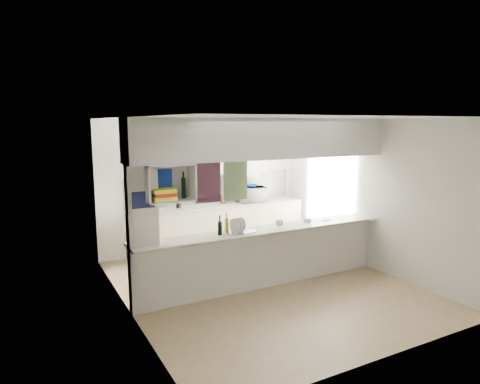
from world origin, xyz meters
TOP-DOWN VIEW (x-y plane):
  - floor at (0.00, 0.00)m, footprint 4.80×4.80m
  - ceiling at (0.00, 0.00)m, footprint 4.80×4.80m
  - wall_back at (0.00, 2.40)m, footprint 4.20×0.00m
  - wall_left at (-2.10, 0.00)m, footprint 0.00×4.80m
  - wall_right at (2.10, 0.00)m, footprint 0.00×4.80m
  - servery_partition at (-0.17, 0.00)m, footprint 4.20×0.50m
  - cubby_shelf at (-1.57, -0.06)m, footprint 0.65×0.35m
  - kitchen_run at (0.16, 2.14)m, footprint 3.60×0.63m
  - microwave at (0.95, 2.07)m, footprint 0.61×0.47m
  - bowl at (0.91, 2.04)m, footprint 0.24×0.24m
  - dish_rack at (-0.44, -0.01)m, footprint 0.50×0.42m
  - cup at (0.25, -0.03)m, footprint 0.16×0.16m
  - wine_bottles at (-0.69, 0.04)m, footprint 0.21×0.14m
  - plastic_tubs at (0.88, 0.06)m, footprint 0.48×0.17m
  - utensil_jar at (-0.62, 2.15)m, footprint 0.10×0.10m
  - knife_block at (0.35, 2.18)m, footprint 0.11×0.10m

SIDE VIEW (x-z plane):
  - floor at x=0.00m, z-range 0.00..0.00m
  - kitchen_run at x=0.16m, z-range -0.29..1.95m
  - plastic_tubs at x=0.88m, z-range 0.92..0.98m
  - cup at x=0.25m, z-range 0.94..1.03m
  - utensil_jar at x=-0.62m, z-range 0.92..1.06m
  - dish_rack at x=-0.44m, z-range 0.89..1.13m
  - knife_block at x=0.35m, z-range 0.92..1.11m
  - wine_bottles at x=-0.69m, z-range 0.88..1.18m
  - microwave at x=0.95m, z-range 0.92..1.23m
  - bowl at x=0.91m, z-range 1.23..1.28m
  - wall_back at x=0.00m, z-range -0.80..3.40m
  - wall_left at x=-2.10m, z-range -1.10..3.70m
  - wall_right at x=2.10m, z-range -1.10..3.70m
  - servery_partition at x=-0.17m, z-range 0.36..2.96m
  - cubby_shelf at x=-1.57m, z-range 1.46..1.96m
  - ceiling at x=0.00m, z-range 2.60..2.60m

